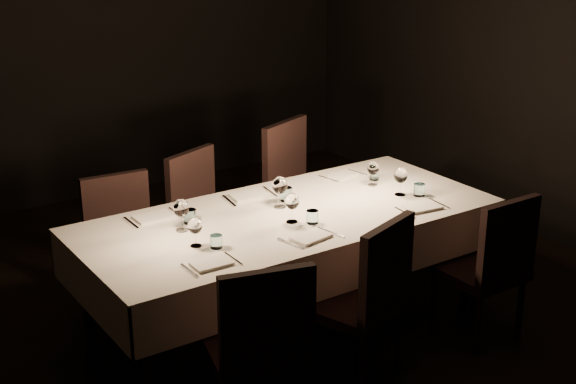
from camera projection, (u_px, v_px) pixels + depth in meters
room at (288, 92)px, 4.52m from camera, size 5.01×6.01×3.01m
dining_table at (288, 225)px, 4.80m from camera, size 2.52×1.12×0.76m
chair_near_left at (260, 343)px, 3.82m from camera, size 0.56×0.56×0.96m
place_setting_near_left at (205, 241)px, 4.23m from camera, size 0.30×0.39×0.17m
chair_near_center at (366, 294)px, 4.29m from camera, size 0.59×0.59×0.97m
place_setting_near_center at (302, 216)px, 4.55m from camera, size 0.34×0.40×0.18m
chair_near_right at (491, 262)px, 4.72m from camera, size 0.45×0.45×0.93m
place_setting_near_right at (411, 188)px, 4.99m from camera, size 0.33×0.40×0.18m
chair_far_left at (123, 239)px, 5.07m from camera, size 0.47×0.47×0.91m
place_setting_far_left at (175, 213)px, 4.58m from camera, size 0.34×0.41×0.19m
chair_far_center at (204, 213)px, 5.45m from camera, size 0.59×0.59×0.94m
place_setting_far_center at (272, 191)px, 4.93m from camera, size 0.37×0.42×0.20m
chair_far_right at (299, 187)px, 5.83m from camera, size 0.64×0.64×1.03m
place_setting_far_right at (364, 172)px, 5.32m from camera, size 0.30×0.39×0.16m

